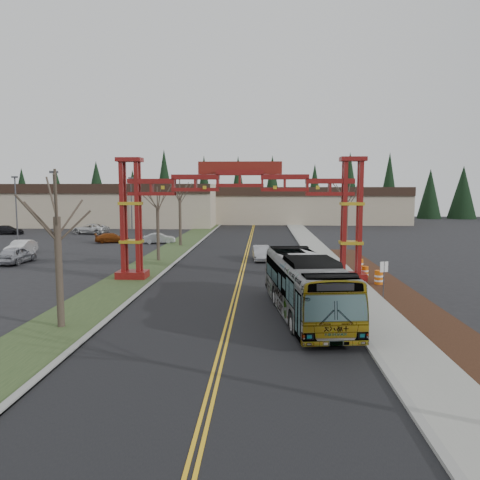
# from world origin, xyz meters

# --- Properties ---
(ground) EXTENTS (200.00, 200.00, 0.00)m
(ground) POSITION_xyz_m (0.00, 0.00, 0.00)
(ground) COLOR black
(ground) RESTS_ON ground
(road) EXTENTS (12.00, 110.00, 0.02)m
(road) POSITION_xyz_m (0.00, 25.00, 0.01)
(road) COLOR black
(road) RESTS_ON ground
(lane_line_left) EXTENTS (0.12, 100.00, 0.01)m
(lane_line_left) POSITION_xyz_m (-0.12, 25.00, 0.03)
(lane_line_left) COLOR yellow
(lane_line_left) RESTS_ON road
(lane_line_right) EXTENTS (0.12, 100.00, 0.01)m
(lane_line_right) POSITION_xyz_m (0.12, 25.00, 0.03)
(lane_line_right) COLOR yellow
(lane_line_right) RESTS_ON road
(curb_right) EXTENTS (0.30, 110.00, 0.15)m
(curb_right) POSITION_xyz_m (6.15, 25.00, 0.07)
(curb_right) COLOR gray
(curb_right) RESTS_ON ground
(sidewalk_right) EXTENTS (2.60, 110.00, 0.14)m
(sidewalk_right) POSITION_xyz_m (7.60, 25.00, 0.08)
(sidewalk_right) COLOR gray
(sidewalk_right) RESTS_ON ground
(landscape_strip) EXTENTS (2.60, 50.00, 0.12)m
(landscape_strip) POSITION_xyz_m (10.20, 10.00, 0.06)
(landscape_strip) COLOR black
(landscape_strip) RESTS_ON ground
(grass_median) EXTENTS (4.00, 110.00, 0.08)m
(grass_median) POSITION_xyz_m (-8.00, 25.00, 0.04)
(grass_median) COLOR #2C4321
(grass_median) RESTS_ON ground
(curb_left) EXTENTS (0.30, 110.00, 0.15)m
(curb_left) POSITION_xyz_m (-6.15, 25.00, 0.07)
(curb_left) COLOR gray
(curb_left) RESTS_ON ground
(gateway_arch) EXTENTS (18.20, 1.60, 8.90)m
(gateway_arch) POSITION_xyz_m (0.00, 18.00, 5.98)
(gateway_arch) COLOR #5A0F0B
(gateway_arch) RESTS_ON ground
(retail_building_west) EXTENTS (46.00, 22.30, 7.50)m
(retail_building_west) POSITION_xyz_m (-30.00, 71.96, 3.76)
(retail_building_west) COLOR tan
(retail_building_west) RESTS_ON ground
(retail_building_east) EXTENTS (38.00, 20.30, 7.00)m
(retail_building_east) POSITION_xyz_m (10.00, 79.95, 3.51)
(retail_building_east) COLOR tan
(retail_building_east) RESTS_ON ground
(conifer_treeline) EXTENTS (116.10, 5.60, 13.00)m
(conifer_treeline) POSITION_xyz_m (0.25, 92.00, 6.49)
(conifer_treeline) COLOR black
(conifer_treeline) RESTS_ON ground
(transit_bus) EXTENTS (4.13, 11.82, 3.22)m
(transit_bus) POSITION_xyz_m (3.90, 8.34, 1.61)
(transit_bus) COLOR #A0A2A8
(transit_bus) RESTS_ON ground
(silver_sedan) EXTENTS (1.77, 4.28, 1.38)m
(silver_sedan) POSITION_xyz_m (1.51, 27.51, 0.69)
(silver_sedan) COLOR #A5A8AD
(silver_sedan) RESTS_ON ground
(parked_car_near_a) EXTENTS (1.93, 4.58, 1.55)m
(parked_car_near_a) POSITION_xyz_m (-20.41, 24.68, 0.77)
(parked_car_near_a) COLOR #B5B5BD
(parked_car_near_a) RESTS_ON ground
(parked_car_near_b) EXTENTS (1.73, 4.52, 1.47)m
(parked_car_near_b) POSITION_xyz_m (-22.83, 30.09, 0.74)
(parked_car_near_b) COLOR white
(parked_car_near_b) RESTS_ON ground
(parked_car_mid_a) EXTENTS (4.53, 3.00, 1.22)m
(parked_car_mid_a) POSITION_xyz_m (-17.06, 41.15, 0.61)
(parked_car_mid_a) COLOR brown
(parked_car_mid_a) RESTS_ON ground
(parked_car_far_a) EXTENTS (4.02, 1.96, 1.27)m
(parked_car_far_a) POSITION_xyz_m (-11.00, 40.58, 0.64)
(parked_car_far_a) COLOR #B3B7BB
(parked_car_far_a) RESTS_ON ground
(parked_car_far_b) EXTENTS (5.94, 3.80, 1.52)m
(parked_car_far_b) POSITION_xyz_m (-23.91, 52.11, 0.76)
(parked_car_far_b) COLOR silver
(parked_car_far_b) RESTS_ON ground
(parked_car_far_c) EXTENTS (4.72, 2.33, 1.32)m
(parked_car_far_c) POSITION_xyz_m (-35.87, 50.88, 0.66)
(parked_car_far_c) COLOR black
(parked_car_far_c) RESTS_ON ground
(bare_tree_median_near) EXTENTS (3.39, 3.39, 7.57)m
(bare_tree_median_near) POSITION_xyz_m (-8.00, 5.67, 5.31)
(bare_tree_median_near) COLOR #382D26
(bare_tree_median_near) RESTS_ON ground
(bare_tree_median_mid) EXTENTS (2.91, 2.91, 6.87)m
(bare_tree_median_mid) POSITION_xyz_m (-8.00, 26.69, 4.91)
(bare_tree_median_mid) COLOR #382D26
(bare_tree_median_mid) RESTS_ON ground
(bare_tree_median_far) EXTENTS (3.29, 3.29, 7.74)m
(bare_tree_median_far) POSITION_xyz_m (-8.00, 38.31, 5.53)
(bare_tree_median_far) COLOR #382D26
(bare_tree_median_far) RESTS_ON ground
(bare_tree_right_far) EXTENTS (2.96, 2.96, 7.47)m
(bare_tree_right_far) POSITION_xyz_m (10.00, 31.34, 5.48)
(bare_tree_right_far) COLOR #382D26
(bare_tree_right_far) RESTS_ON ground
(light_pole_near) EXTENTS (0.72, 0.36, 8.34)m
(light_pole_near) POSITION_xyz_m (-18.03, 27.69, 4.83)
(light_pole_near) COLOR #3F3F44
(light_pole_near) RESTS_ON ground
(light_pole_mid) EXTENTS (0.72, 0.36, 8.30)m
(light_pole_mid) POSITION_xyz_m (-30.65, 44.02, 4.80)
(light_pole_mid) COLOR #3F3F44
(light_pole_mid) RESTS_ON ground
(light_pole_far) EXTENTS (0.74, 0.37, 8.58)m
(light_pole_far) POSITION_xyz_m (-20.10, 60.75, 4.96)
(light_pole_far) COLOR #3F3F44
(light_pole_far) RESTS_ON ground
(street_sign) EXTENTS (0.51, 0.21, 2.31)m
(street_sign) POSITION_xyz_m (8.95, 12.33, 1.66)
(street_sign) COLOR #3F3F44
(street_sign) RESTS_ON ground
(barrel_south) EXTENTS (0.58, 0.58, 1.07)m
(barrel_south) POSITION_xyz_m (9.64, 16.34, 0.54)
(barrel_south) COLOR #DC5D0C
(barrel_south) RESTS_ON ground
(barrel_mid) EXTENTS (0.51, 0.51, 0.95)m
(barrel_mid) POSITION_xyz_m (9.23, 18.81, 0.48)
(barrel_mid) COLOR #DC5D0C
(barrel_mid) RESTS_ON ground
(barrel_north) EXTENTS (0.56, 0.56, 1.03)m
(barrel_north) POSITION_xyz_m (9.46, 21.81, 0.52)
(barrel_north) COLOR #DC5D0C
(barrel_north) RESTS_ON ground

